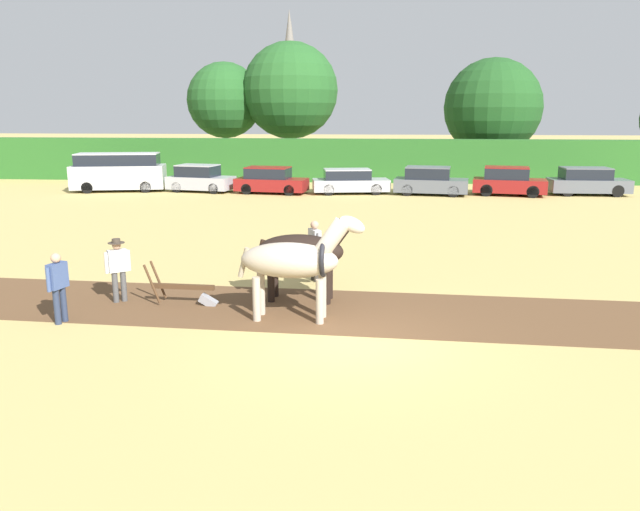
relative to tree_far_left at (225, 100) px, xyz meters
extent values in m
plane|color=tan|center=(11.42, -36.31, -5.48)|extent=(240.00, 240.00, 0.00)
cube|color=brown|center=(4.66, -34.19, -5.48)|extent=(35.53, 4.91, 0.01)
cube|color=#286023|center=(11.42, -6.05, -4.06)|extent=(70.34, 1.72, 2.84)
cylinder|color=#4C3823|center=(0.00, 0.00, -3.53)|extent=(0.44, 0.44, 3.91)
sphere|color=#235623|center=(0.00, 0.00, 0.01)|extent=(5.77, 5.77, 5.77)
cylinder|color=brown|center=(5.17, -0.40, -3.38)|extent=(0.44, 0.44, 4.21)
sphere|color=#235623|center=(5.17, -0.40, 0.71)|extent=(7.20, 7.20, 7.20)
cylinder|color=#423323|center=(20.08, -1.29, -3.98)|extent=(0.44, 0.44, 3.00)
sphere|color=#1E4C1E|center=(20.08, -1.29, -0.55)|extent=(7.02, 7.02, 7.02)
cylinder|color=gray|center=(-0.14, 37.55, -1.47)|extent=(2.50, 2.50, 8.03)
cone|color=slate|center=(-0.14, 37.55, 7.46)|extent=(2.75, 2.75, 9.82)
ellipsoid|color=#B2A38E|center=(9.94, -35.15, -4.10)|extent=(2.25, 0.94, 0.80)
cylinder|color=#B2A38E|center=(10.67, -34.95, -4.97)|extent=(0.18, 0.18, 1.02)
cylinder|color=#B2A38E|center=(10.65, -35.42, -4.97)|extent=(0.18, 0.18, 1.02)
cylinder|color=#B2A38E|center=(9.23, -34.89, -4.97)|extent=(0.18, 0.18, 1.02)
cylinder|color=#B2A38E|center=(9.21, -35.36, -4.97)|extent=(0.18, 0.18, 1.02)
cylinder|color=#B2A38E|center=(10.88, -35.19, -3.59)|extent=(0.84, 0.41, 0.95)
ellipsoid|color=#B2A38E|center=(11.34, -35.21, -3.26)|extent=(0.69, 0.29, 0.54)
cube|color=gray|center=(11.09, -35.20, -3.42)|extent=(0.46, 0.10, 0.62)
cylinder|color=gray|center=(8.89, -35.11, -4.19)|extent=(0.30, 0.13, 0.71)
torus|color=black|center=(10.72, -35.19, -4.04)|extent=(0.14, 0.83, 0.83)
ellipsoid|color=black|center=(10.00, -33.68, -4.21)|extent=(2.19, 0.96, 0.83)
cylinder|color=black|center=(10.71, -33.47, -5.03)|extent=(0.18, 0.18, 0.90)
cylinder|color=black|center=(10.69, -33.95, -5.03)|extent=(0.18, 0.18, 0.90)
cylinder|color=black|center=(9.31, -33.41, -5.03)|extent=(0.18, 0.18, 0.90)
cylinder|color=black|center=(9.29, -33.89, -5.03)|extent=(0.18, 0.18, 0.90)
cylinder|color=black|center=(10.92, -33.72, -3.77)|extent=(0.74, 0.42, 0.80)
ellipsoid|color=black|center=(11.28, -33.73, -3.51)|extent=(0.69, 0.29, 0.54)
cube|color=black|center=(11.08, -33.72, -3.60)|extent=(0.38, 0.10, 0.50)
cylinder|color=black|center=(8.98, -33.64, -4.30)|extent=(0.30, 0.13, 0.71)
torus|color=black|center=(10.76, -33.71, -4.15)|extent=(0.15, 0.85, 0.85)
cube|color=#4C331E|center=(7.18, -34.30, -5.03)|extent=(1.58, 0.17, 0.12)
cube|color=#939399|center=(7.81, -34.33, -5.38)|extent=(0.49, 0.22, 0.39)
cylinder|color=#4C331E|center=(6.48, -34.07, -4.93)|extent=(0.40, 0.08, 0.96)
cylinder|color=#4C331E|center=(6.46, -34.47, -4.93)|extent=(0.40, 0.08, 0.96)
cylinder|color=#4C4C4C|center=(5.62, -34.17, -5.09)|extent=(0.14, 0.14, 0.78)
cylinder|color=#4C4C4C|center=(5.46, -34.30, -5.09)|extent=(0.14, 0.14, 0.78)
cube|color=silver|center=(5.54, -34.24, -4.43)|extent=(0.48, 0.44, 0.55)
sphere|color=tan|center=(5.54, -34.24, -4.04)|extent=(0.21, 0.21, 0.21)
cylinder|color=silver|center=(5.75, -34.07, -4.45)|extent=(0.09, 0.09, 0.52)
cylinder|color=silver|center=(5.32, -34.40, -4.45)|extent=(0.09, 0.09, 0.52)
cylinder|color=#42382D|center=(5.54, -34.24, -3.98)|extent=(0.40, 0.40, 0.02)
cylinder|color=#42382D|center=(5.54, -34.24, -3.93)|extent=(0.20, 0.20, 0.10)
cylinder|color=#38332D|center=(10.12, -31.73, -5.05)|extent=(0.14, 0.14, 0.86)
cylinder|color=#38332D|center=(10.23, -31.93, -5.05)|extent=(0.14, 0.14, 0.86)
cube|color=#B7B7BC|center=(10.18, -31.83, -4.32)|extent=(0.41, 0.54, 0.61)
sphere|color=tan|center=(10.18, -31.83, -3.89)|extent=(0.23, 0.23, 0.23)
cylinder|color=#B7B7BC|center=(10.04, -31.57, -4.34)|extent=(0.09, 0.09, 0.57)
cylinder|color=#B7B7BC|center=(10.32, -32.09, -4.34)|extent=(0.09, 0.09, 0.57)
cylinder|color=#28334C|center=(4.89, -35.80, -5.08)|extent=(0.14, 0.14, 0.81)
cylinder|color=#28334C|center=(4.84, -36.00, -5.08)|extent=(0.14, 0.14, 0.81)
cube|color=#3D5184|center=(4.87, -35.90, -4.39)|extent=(0.31, 0.51, 0.57)
sphere|color=tan|center=(4.87, -35.90, -3.99)|extent=(0.22, 0.22, 0.22)
cylinder|color=#3D5184|center=(4.93, -35.63, -4.41)|extent=(0.09, 0.09, 0.54)
cylinder|color=#3D5184|center=(4.80, -36.17, -4.41)|extent=(0.09, 0.09, 0.54)
cube|color=#BCBCC1|center=(-3.46, -12.71, -4.62)|extent=(5.63, 3.05, 1.36)
cube|color=black|center=(-3.46, -12.71, -3.62)|extent=(4.97, 2.72, 0.65)
cube|color=#BCBCC1|center=(-3.46, -12.71, -3.26)|extent=(4.97, 2.72, 0.06)
cylinder|color=black|center=(-2.03, -11.50, -5.15)|extent=(0.69, 0.35, 0.66)
cylinder|color=black|center=(-1.66, -13.25, -5.15)|extent=(0.69, 0.35, 0.66)
cylinder|color=black|center=(-5.27, -12.17, -5.15)|extent=(0.69, 0.35, 0.66)
cylinder|color=black|center=(-4.90, -13.92, -5.15)|extent=(0.69, 0.35, 0.66)
cube|color=#A8A8B2|center=(1.46, -12.51, -4.95)|extent=(4.07, 2.44, 0.73)
cube|color=black|center=(1.27, -12.47, -4.27)|extent=(2.54, 1.98, 0.62)
cube|color=#A8A8B2|center=(1.27, -12.47, -3.93)|extent=(2.54, 1.98, 0.06)
cylinder|color=black|center=(2.76, -11.98, -5.18)|extent=(0.64, 0.33, 0.61)
cylinder|color=black|center=(2.48, -13.48, -5.18)|extent=(0.64, 0.33, 0.61)
cylinder|color=black|center=(0.44, -11.53, -5.18)|extent=(0.64, 0.33, 0.61)
cylinder|color=black|center=(0.16, -13.04, -5.18)|extent=(0.64, 0.33, 0.61)
cube|color=maroon|center=(5.76, -12.93, -4.96)|extent=(4.29, 2.24, 0.70)
cube|color=black|center=(5.56, -12.91, -4.31)|extent=(2.64, 1.85, 0.59)
cube|color=maroon|center=(5.56, -12.91, -3.99)|extent=(2.64, 1.85, 0.06)
cylinder|color=black|center=(7.12, -12.37, -5.18)|extent=(0.64, 0.30, 0.61)
cylinder|color=black|center=(6.92, -13.84, -5.18)|extent=(0.64, 0.30, 0.61)
cylinder|color=black|center=(4.60, -12.03, -5.18)|extent=(0.64, 0.30, 0.61)
cylinder|color=black|center=(4.40, -13.50, -5.18)|extent=(0.64, 0.30, 0.61)
cube|color=#A8A8B2|center=(10.35, -12.60, -4.98)|extent=(4.59, 2.43, 0.66)
cube|color=black|center=(10.13, -12.64, -4.38)|extent=(2.84, 1.97, 0.53)
cube|color=#A8A8B2|center=(10.13, -12.64, -4.09)|extent=(2.84, 1.97, 0.06)
cylinder|color=black|center=(11.56, -11.63, -5.16)|extent=(0.67, 0.32, 0.64)
cylinder|color=black|center=(11.81, -13.12, -5.16)|extent=(0.67, 0.32, 0.64)
cylinder|color=black|center=(8.89, -12.08, -5.16)|extent=(0.67, 0.32, 0.64)
cylinder|color=black|center=(9.14, -13.57, -5.16)|extent=(0.67, 0.32, 0.64)
cube|color=#565B66|center=(14.93, -12.70, -4.94)|extent=(4.32, 2.41, 0.74)
cube|color=black|center=(14.73, -12.67, -4.26)|extent=(2.67, 1.99, 0.62)
cube|color=#565B66|center=(14.73, -12.67, -3.92)|extent=(2.67, 1.99, 0.06)
cylinder|color=black|center=(16.30, -12.08, -5.16)|extent=(0.67, 0.31, 0.64)
cylinder|color=black|center=(16.07, -13.68, -5.16)|extent=(0.67, 0.31, 0.64)
cylinder|color=black|center=(13.79, -11.72, -5.16)|extent=(0.67, 0.31, 0.64)
cylinder|color=black|center=(13.55, -13.32, -5.16)|extent=(0.67, 0.31, 0.64)
cube|color=maroon|center=(19.32, -12.56, -4.92)|extent=(4.25, 2.48, 0.74)
cube|color=black|center=(19.13, -12.52, -4.24)|extent=(2.65, 2.01, 0.62)
cube|color=maroon|center=(19.13, -12.52, -3.91)|extent=(2.65, 2.01, 0.06)
cylinder|color=black|center=(20.68, -12.01, -5.14)|extent=(0.71, 0.34, 0.68)
cylinder|color=black|center=(20.40, -13.55, -5.14)|extent=(0.71, 0.34, 0.68)
cylinder|color=black|center=(18.25, -11.56, -5.14)|extent=(0.71, 0.34, 0.68)
cylinder|color=black|center=(17.96, -13.10, -5.14)|extent=(0.71, 0.34, 0.68)
cube|color=#565B66|center=(23.83, -11.96, -4.94)|extent=(4.32, 1.83, 0.72)
cube|color=black|center=(23.61, -11.96, -4.28)|extent=(2.59, 1.64, 0.60)
cube|color=#565B66|center=(23.61, -11.96, -3.95)|extent=(2.59, 1.64, 0.06)
cylinder|color=black|center=(25.17, -11.16, -5.15)|extent=(0.67, 0.22, 0.67)
cylinder|color=black|center=(25.17, -12.77, -5.15)|extent=(0.67, 0.22, 0.67)
cylinder|color=black|center=(22.49, -11.16, -5.15)|extent=(0.67, 0.22, 0.67)
cylinder|color=black|center=(22.49, -12.76, -5.15)|extent=(0.67, 0.22, 0.67)
camera|label=1|loc=(11.87, -48.62, -0.85)|focal=35.00mm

